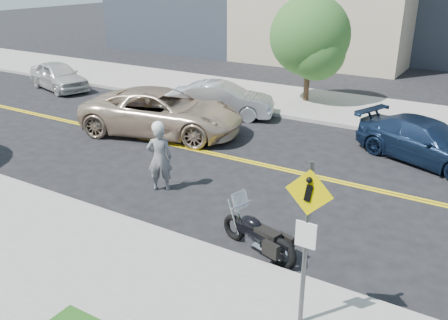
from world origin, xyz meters
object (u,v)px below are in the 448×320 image
at_px(motorcyclist, 159,156).
at_px(suv, 163,112).
at_px(parked_car_blue, 426,142).
at_px(parked_car_silver, 222,100).
at_px(motorcycle, 259,227).
at_px(pedestrian_sign, 307,231).
at_px(parked_car_white, 58,76).

relative_size(motorcyclist, suv, 0.34).
xyz_separation_m(motorcyclist, suv, (-2.99, 3.94, -0.17)).
bearing_deg(parked_car_blue, suv, 124.82).
height_order(motorcyclist, parked_car_blue, motorcyclist).
distance_m(parked_car_silver, parked_car_blue, 8.29).
xyz_separation_m(motorcyclist, parked_car_blue, (5.99, 6.10, -0.33)).
bearing_deg(parked_car_blue, motorcycle, -174.76).
relative_size(pedestrian_sign, motorcycle, 1.46).
height_order(suv, parked_car_white, suv).
height_order(parked_car_white, parked_car_blue, parked_car_white).
bearing_deg(pedestrian_sign, parked_car_silver, 127.48).
distance_m(motorcycle, parked_car_silver, 10.39).
xyz_separation_m(motorcycle, parked_car_silver, (-6.08, 8.42, 0.09)).
distance_m(motorcyclist, parked_car_blue, 8.56).
height_order(pedestrian_sign, parked_car_blue, pedestrian_sign).
distance_m(suv, parked_car_blue, 9.23).
xyz_separation_m(pedestrian_sign, parked_car_silver, (-7.82, 10.20, -1.25)).
distance_m(motorcyclist, parked_car_silver, 7.35).
bearing_deg(parked_car_blue, parked_car_white, 109.23).
bearing_deg(parked_car_white, motorcyclist, -103.59).
relative_size(motorcycle, suv, 0.34).
relative_size(motorcyclist, parked_car_silver, 0.47).
bearing_deg(parked_car_blue, motorcyclist, 156.82).
bearing_deg(motorcyclist, pedestrian_sign, 115.95).
relative_size(pedestrian_sign, motorcyclist, 1.48).
distance_m(motorcyclist, parked_car_white, 13.70).
xyz_separation_m(parked_car_white, parked_car_blue, (17.91, -0.64, -0.03)).
distance_m(motorcycle, suv, 8.67).
bearing_deg(suv, parked_car_blue, -90.60).
bearing_deg(parked_car_white, parked_car_silver, -72.61).
height_order(pedestrian_sign, motorcyclist, pedestrian_sign).
distance_m(suv, parked_car_white, 9.36).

